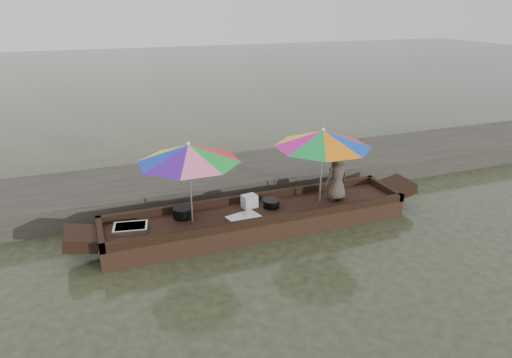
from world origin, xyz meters
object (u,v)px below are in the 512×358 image
object	(u,v)px
boat_hull	(258,220)
tray_scallop	(244,218)
charcoal_grill	(271,204)
cooking_pot	(183,213)
vendor	(337,176)
umbrella_bow	(190,184)
tray_crayfish	(131,228)
umbrella_stern	(321,166)
supply_bag	(249,201)

from	to	relation	value
boat_hull	tray_scallop	xyz separation A→B (m)	(-0.37, -0.22, 0.21)
charcoal_grill	cooking_pot	bearing A→B (deg)	174.32
vendor	umbrella_bow	bearing A→B (deg)	-6.56
tray_crayfish	charcoal_grill	distance (m)	2.73
cooking_pot	tray_crayfish	size ratio (longest dim) A/B	0.63
tray_crayfish	charcoal_grill	xyz separation A→B (m)	(2.73, 0.02, 0.03)
cooking_pot	tray_crayfish	distance (m)	1.01
umbrella_stern	tray_crayfish	bearing A→B (deg)	178.55
tray_scallop	supply_bag	bearing A→B (deg)	58.99
boat_hull	charcoal_grill	size ratio (longest dim) A/B	18.73
boat_hull	cooking_pot	bearing A→B (deg)	168.59
charcoal_grill	supply_bag	size ratio (longest dim) A/B	1.13
tray_scallop	charcoal_grill	world-z (taller)	charcoal_grill
cooking_pot	umbrella_bow	size ratio (longest dim) A/B	0.20
vendor	supply_bag	bearing A→B (deg)	-14.78
supply_bag	umbrella_bow	bearing A→B (deg)	-167.95
tray_crayfish	vendor	bearing A→B (deg)	-1.36
umbrella_bow	umbrella_stern	xyz separation A→B (m)	(2.64, 0.00, 0.00)
charcoal_grill	supply_bag	distance (m)	0.44
tray_scallop	vendor	size ratio (longest dim) A/B	0.58
umbrella_bow	tray_crayfish	bearing A→B (deg)	175.10
tray_scallop	supply_bag	distance (m)	0.57
vendor	tray_crayfish	bearing A→B (deg)	-7.86
cooking_pot	vendor	distance (m)	3.18
cooking_pot	charcoal_grill	xyz separation A→B (m)	(1.74, -0.17, -0.02)
cooking_pot	tray_scallop	size ratio (longest dim) A/B	0.63
charcoal_grill	vendor	xyz separation A→B (m)	(1.40, -0.11, 0.44)
supply_bag	umbrella_bow	world-z (taller)	umbrella_bow
supply_bag	umbrella_stern	bearing A→B (deg)	-10.31
tray_crayfish	supply_bag	size ratio (longest dim) A/B	2.12
supply_bag	umbrella_bow	distance (m)	1.40
boat_hull	vendor	size ratio (longest dim) A/B	5.76
cooking_pot	vendor	size ratio (longest dim) A/B	0.36
tray_scallop	supply_bag	size ratio (longest dim) A/B	2.12
vendor	umbrella_bow	world-z (taller)	umbrella_bow
supply_bag	umbrella_stern	world-z (taller)	umbrella_stern
tray_crayfish	cooking_pot	bearing A→B (deg)	10.87
boat_hull	umbrella_stern	world-z (taller)	umbrella_stern
vendor	umbrella_bow	distance (m)	3.03
tray_crayfish	supply_bag	xyz separation A→B (m)	(2.32, 0.16, 0.09)
cooking_pot	charcoal_grill	distance (m)	1.75
tray_crayfish	vendor	distance (m)	4.15
boat_hull	tray_crayfish	world-z (taller)	tray_crayfish
tray_crayfish	umbrella_bow	xyz separation A→B (m)	(1.10, -0.09, 0.73)
tray_scallop	umbrella_bow	world-z (taller)	umbrella_bow
cooking_pot	charcoal_grill	world-z (taller)	cooking_pot
charcoal_grill	umbrella_bow	bearing A→B (deg)	-176.06
supply_bag	vendor	world-z (taller)	vendor
boat_hull	tray_crayfish	bearing A→B (deg)	177.74
supply_bag	umbrella_stern	size ratio (longest dim) A/B	0.15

